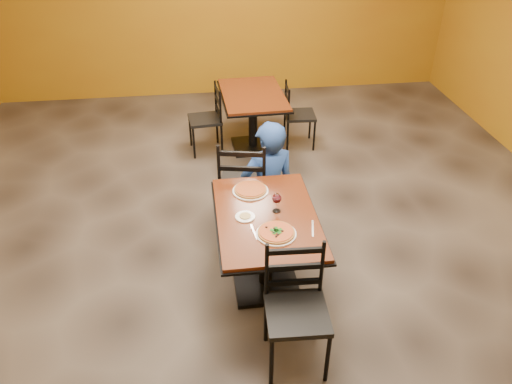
{
  "coord_description": "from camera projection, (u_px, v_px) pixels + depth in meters",
  "views": [
    {
      "loc": [
        -0.51,
        -3.69,
        3.11
      ],
      "look_at": [
        -0.06,
        -0.3,
        0.85
      ],
      "focal_mm": 34.93,
      "sensor_mm": 36.0,
      "label": 1
    }
  ],
  "objects": [
    {
      "name": "chair_main_far",
      "position": [
        244.0,
        182.0,
        4.86
      ],
      "size": [
        0.54,
        0.54,
        1.02
      ],
      "primitive_type": null,
      "rotation": [
        0.0,
        0.0,
        2.93
      ],
      "color": "black",
      "rests_on": "floor"
    },
    {
      "name": "chair_second_right",
      "position": [
        300.0,
        115.0,
        6.37
      ],
      "size": [
        0.4,
        0.4,
        0.84
      ],
      "primitive_type": null,
      "rotation": [
        0.0,
        0.0,
        1.51
      ],
      "color": "black",
      "rests_on": "floor"
    },
    {
      "name": "pizza_main",
      "position": [
        276.0,
        232.0,
        3.78
      ],
      "size": [
        0.28,
        0.28,
        0.02
      ],
      "primitive_type": "cylinder",
      "color": "#99190B",
      "rests_on": "plate_main"
    },
    {
      "name": "chair_second_left",
      "position": [
        205.0,
        120.0,
        6.24
      ],
      "size": [
        0.43,
        0.43,
        0.86
      ],
      "primitive_type": null,
      "rotation": [
        0.0,
        0.0,
        -1.47
      ],
      "color": "black",
      "rests_on": "floor"
    },
    {
      "name": "floor",
      "position": [
        258.0,
        248.0,
        4.82
      ],
      "size": [
        7.0,
        8.0,
        0.01
      ],
      "primitive_type": "cube",
      "color": "black",
      "rests_on": "ground"
    },
    {
      "name": "dip",
      "position": [
        245.0,
        216.0,
        3.97
      ],
      "size": [
        0.09,
        0.09,
        0.01
      ],
      "primitive_type": "cylinder",
      "color": "tan",
      "rests_on": "side_plate"
    },
    {
      "name": "plate_main",
      "position": [
        276.0,
        234.0,
        3.79
      ],
      "size": [
        0.31,
        0.31,
        0.01
      ],
      "primitive_type": "cylinder",
      "color": "white",
      "rests_on": "table_main"
    },
    {
      "name": "side_plate",
      "position": [
        245.0,
        217.0,
        3.97
      ],
      "size": [
        0.16,
        0.16,
        0.01
      ],
      "primitive_type": "cylinder",
      "color": "white",
      "rests_on": "table_main"
    },
    {
      "name": "fork",
      "position": [
        254.0,
        232.0,
        3.81
      ],
      "size": [
        0.04,
        0.19,
        0.0
      ],
      "primitive_type": "cube",
      "rotation": [
        0.0,
        0.0,
        0.14
      ],
      "color": "silver",
      "rests_on": "table_main"
    },
    {
      "name": "wine_glass",
      "position": [
        277.0,
        202.0,
        4.0
      ],
      "size": [
        0.08,
        0.08,
        0.18
      ],
      "primitive_type": null,
      "color": "white",
      "rests_on": "table_main"
    },
    {
      "name": "diner",
      "position": [
        268.0,
        174.0,
        4.9
      ],
      "size": [
        0.64,
        0.49,
        1.12
      ],
      "primitive_type": "imported",
      "rotation": [
        0.0,
        0.0,
        3.36
      ],
      "color": "navy",
      "rests_on": "floor"
    },
    {
      "name": "pizza_far",
      "position": [
        250.0,
        189.0,
        4.28
      ],
      "size": [
        0.28,
        0.28,
        0.02
      ],
      "primitive_type": "cylinder",
      "color": "#B56422",
      "rests_on": "plate_far"
    },
    {
      "name": "knife",
      "position": [
        313.0,
        228.0,
        3.85
      ],
      "size": [
        0.06,
        0.21,
        0.0
      ],
      "primitive_type": "cube",
      "rotation": [
        0.0,
        0.0,
        -0.22
      ],
      "color": "silver",
      "rests_on": "table_main"
    },
    {
      "name": "chair_main_near",
      "position": [
        297.0,
        314.0,
        3.48
      ],
      "size": [
        0.46,
        0.46,
        0.96
      ],
      "primitive_type": null,
      "rotation": [
        0.0,
        0.0,
        -0.05
      ],
      "color": "black",
      "rests_on": "floor"
    },
    {
      "name": "plate_far",
      "position": [
        250.0,
        191.0,
        4.29
      ],
      "size": [
        0.31,
        0.31,
        0.01
      ],
      "primitive_type": "cylinder",
      "color": "white",
      "rests_on": "table_main"
    },
    {
      "name": "table_second",
      "position": [
        253.0,
        108.0,
        6.23
      ],
      "size": [
        0.82,
        1.18,
        0.75
      ],
      "rotation": [
        0.0,
        0.0,
        0.04
      ],
      "color": "#5D200E",
      "rests_on": "floor"
    },
    {
      "name": "table_main",
      "position": [
        266.0,
        234.0,
        4.1
      ],
      "size": [
        0.83,
        1.23,
        0.75
      ],
      "color": "#5D200E",
      "rests_on": "floor"
    }
  ]
}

